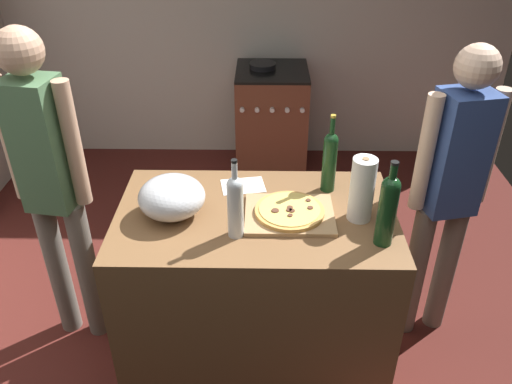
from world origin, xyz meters
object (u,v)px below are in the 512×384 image
(paper_towel_roll, at_px, (362,190))
(stove, at_px, (271,122))
(person_in_red, at_px, (450,185))
(mixing_bowl, at_px, (172,197))
(person_in_stripes, at_px, (50,179))
(pizza, at_px, (290,211))
(wine_bottle_clear, at_px, (235,204))
(wine_bottle_amber, at_px, (388,208))
(wine_bottle_green, at_px, (330,159))

(paper_towel_roll, distance_m, stove, 2.16)
(person_in_red, bearing_deg, stove, 115.02)
(mixing_bowl, relative_size, person_in_stripes, 0.18)
(pizza, distance_m, wine_bottle_clear, 0.30)
(stove, xyz_separation_m, person_in_stripes, (-1.08, -1.86, 0.54))
(paper_towel_roll, relative_size, person_in_stripes, 0.18)
(wine_bottle_amber, bearing_deg, wine_bottle_green, 114.27)
(wine_bottle_clear, relative_size, person_in_stripes, 0.21)
(mixing_bowl, bearing_deg, stove, 76.95)
(person_in_stripes, bearing_deg, stove, 59.99)
(mixing_bowl, distance_m, wine_bottle_clear, 0.34)
(mixing_bowl, height_order, wine_bottle_green, wine_bottle_green)
(paper_towel_roll, bearing_deg, wine_bottle_green, 115.82)
(wine_bottle_clear, xyz_separation_m, wine_bottle_amber, (0.62, -0.04, 0.02))
(person_in_stripes, bearing_deg, wine_bottle_amber, -13.39)
(wine_bottle_green, xyz_separation_m, wine_bottle_amber, (0.19, -0.42, 0.01))
(mixing_bowl, relative_size, stove, 0.32)
(person_in_stripes, bearing_deg, pizza, -8.79)
(pizza, distance_m, paper_towel_roll, 0.33)
(wine_bottle_clear, xyz_separation_m, person_in_red, (1.02, 0.37, -0.12))
(pizza, bearing_deg, wine_bottle_green, 50.46)
(paper_towel_roll, height_order, wine_bottle_green, wine_bottle_green)
(pizza, height_order, paper_towel_roll, paper_towel_roll)
(wine_bottle_green, height_order, person_in_stripes, person_in_stripes)
(wine_bottle_clear, relative_size, wine_bottle_amber, 0.94)
(wine_bottle_green, distance_m, person_in_red, 0.61)
(paper_towel_roll, bearing_deg, stove, 100.21)
(wine_bottle_amber, bearing_deg, wine_bottle_clear, 175.86)
(stove, height_order, person_in_red, person_in_red)
(pizza, relative_size, wine_bottle_green, 0.80)
(wine_bottle_green, distance_m, stove, 1.92)
(mixing_bowl, xyz_separation_m, wine_bottle_green, (0.72, 0.22, 0.08))
(wine_bottle_clear, distance_m, person_in_red, 1.09)
(pizza, relative_size, paper_towel_roll, 1.03)
(stove, distance_m, person_in_red, 2.05)
(wine_bottle_green, distance_m, wine_bottle_amber, 0.46)
(mixing_bowl, distance_m, person_in_red, 1.33)
(person_in_red, bearing_deg, wine_bottle_green, 179.67)
(paper_towel_roll, distance_m, person_in_red, 0.54)
(mixing_bowl, xyz_separation_m, stove, (0.47, 2.03, -0.55))
(paper_towel_roll, distance_m, person_in_stripes, 1.46)
(mixing_bowl, relative_size, person_in_red, 0.18)
(paper_towel_roll, xyz_separation_m, person_in_red, (0.47, 0.24, -0.12))
(person_in_stripes, bearing_deg, mixing_bowl, -15.28)
(stove, height_order, person_in_stripes, person_in_stripes)
(pizza, relative_size, person_in_stripes, 0.18)
(mixing_bowl, xyz_separation_m, wine_bottle_amber, (0.91, -0.20, 0.08))
(pizza, height_order, person_in_red, person_in_red)
(person_in_red, bearing_deg, wine_bottle_clear, -159.95)
(wine_bottle_amber, relative_size, stove, 0.41)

